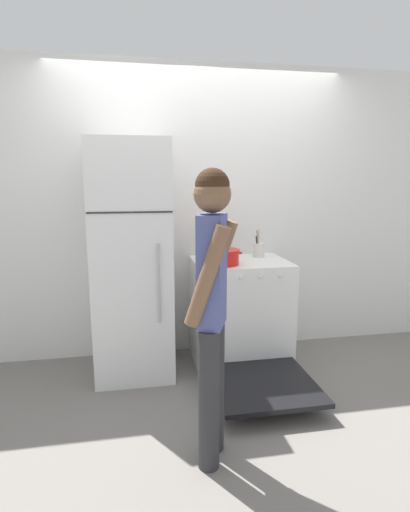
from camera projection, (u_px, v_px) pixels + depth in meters
name	position (u px, v px, depth m)	size (l,w,h in m)	color
ground_plane	(200.00, 348.00, 3.79)	(14.00, 14.00, 0.00)	slate
wall_back	(199.00, 213.00, 3.58)	(10.00, 0.06, 2.55)	silver
refrigerator	(132.00, 261.00, 3.19)	(0.61, 0.69, 1.86)	white
stove_range	(241.00, 313.00, 3.42)	(0.80, 1.34, 0.89)	white
dutch_oven_pot	(223.00, 257.00, 3.21)	(0.30, 0.26, 0.15)	red
tea_kettle	(218.00, 251.00, 3.45)	(0.19, 0.15, 0.23)	black
utensil_jar	(258.00, 250.00, 3.52)	(0.10, 0.10, 0.25)	silver
person	(212.00, 302.00, 2.12)	(0.35, 0.39, 1.63)	#2D2D30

